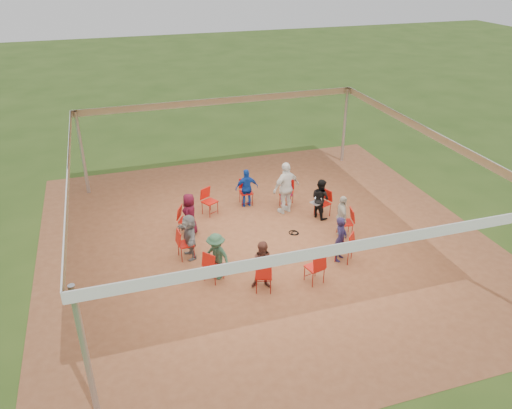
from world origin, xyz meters
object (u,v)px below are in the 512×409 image
object	(u,v)px
person_seated_3	(190,214)
person_seated_4	(189,236)
chair_4	(186,220)
cable_coil	(294,233)
chair_10	(345,223)
person_seated_5	(216,256)
chair_0	(323,204)
person_seated_2	(247,188)
person_seated_8	(342,217)
chair_2	(246,192)
person_seated_1	(286,189)
chair_5	(186,244)
person_seated_7	(341,239)
chair_1	(287,193)
chair_3	(210,202)
chair_6	(214,266)
chair_8	(315,268)
chair_9	(344,247)
person_seated_0	(320,198)
standing_person	(286,188)
laptop	(317,201)
person_seated_6	(264,265)
chair_7	(264,275)

from	to	relation	value
person_seated_3	person_seated_4	world-z (taller)	same
chair_4	cable_coil	xyz separation A→B (m)	(3.13, -1.01, -0.43)
chair_10	person_seated_5	world-z (taller)	person_seated_5
cable_coil	person_seated_3	bearing A→B (deg)	162.41
chair_0	person_seated_2	world-z (taller)	person_seated_2
chair_4	person_seated_8	distance (m)	4.70
chair_2	person_seated_1	bearing A→B (deg)	158.71
chair_0	person_seated_1	xyz separation A→B (m)	(-0.91, 0.98, 0.22)
chair_5	person_seated_7	distance (m)	4.32
chair_1	person_seated_2	bearing A→B (deg)	21.29
chair_3	chair_6	world-z (taller)	same
chair_8	chair_2	bearing A→B (deg)	81.82
chair_4	chair_6	xyz separation A→B (m)	(0.24, -2.62, 0.00)
chair_3	chair_1	bearing A→B (deg)	147.27
chair_8	chair_9	size ratio (longest dim) A/B	1.00
person_seated_0	person_seated_5	bearing A→B (deg)	98.18
chair_1	chair_10	bearing A→B (deg)	147.27
chair_4	chair_9	distance (m)	4.81
person_seated_0	standing_person	xyz separation A→B (m)	(-0.94, 0.65, 0.22)
chair_4	laptop	distance (m)	4.18
person_seated_1	person_seated_2	xyz separation A→B (m)	(-1.23, 0.43, 0.00)
person_seated_2	person_seated_5	size ratio (longest dim) A/B	1.00
chair_10	person_seated_0	world-z (taller)	person_seated_0
chair_1	chair_2	size ratio (longest dim) A/B	1.00
chair_9	chair_1	bearing A→B (deg)	49.09
person_seated_2	person_seated_6	size ratio (longest dim) A/B	1.00
person_seated_8	chair_1	bearing A→B (deg)	30.47
chair_8	cable_coil	bearing A→B (deg)	67.09
person_seated_6	person_seated_7	world-z (taller)	same
chair_1	laptop	xyz separation A→B (m)	(0.58, -1.18, 0.18)
chair_1	person_seated_8	xyz separation A→B (m)	(0.85, -2.42, 0.22)
chair_9	chair_2	bearing A→B (deg)	65.45
chair_5	chair_10	size ratio (longest dim) A/B	1.00
person_seated_4	standing_person	size ratio (longest dim) A/B	0.76
chair_3	person_seated_4	bearing A→B (deg)	34.98
chair_8	person_seated_5	world-z (taller)	person_seated_5
chair_5	person_seated_8	distance (m)	4.70
chair_1	chair_2	world-z (taller)	same
chair_1	laptop	distance (m)	1.33
chair_7	cable_coil	xyz separation A→B (m)	(1.78, 2.40, -0.43)
person_seated_2	person_seated_3	xyz separation A→B (m)	(-2.17, -1.24, 0.00)
person_seated_1	standing_person	xyz separation A→B (m)	(-0.14, -0.37, 0.22)
chair_3	person_seated_6	xyz separation A→B (m)	(0.44, -4.29, 0.22)
person_seated_7	cable_coil	size ratio (longest dim) A/B	4.33
standing_person	chair_2	bearing A→B (deg)	-59.62
chair_1	chair_10	size ratio (longest dim) A/B	1.00
chair_0	chair_4	size ratio (longest dim) A/B	1.00
person_seated_1	chair_9	bearing A→B (deg)	132.17
chair_1	person_seated_7	bearing A→B (deg)	129.65
person_seated_5	chair_3	bearing A→B (deg)	132.17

